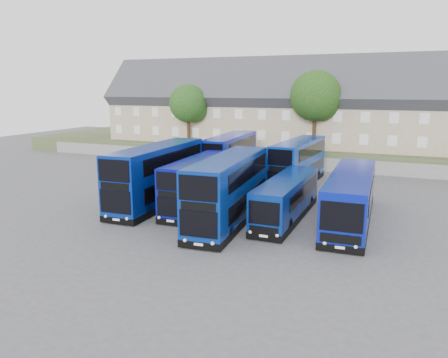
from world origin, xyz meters
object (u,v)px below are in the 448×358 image
tree_west (190,105)px  dd_front_mid (198,185)px  dd_front_left (157,176)px  tree_mid (317,98)px  coach_east_a (287,199)px

tree_west → dd_front_mid: bearing=-61.5°
dd_front_left → dd_front_mid: (3.51, 0.13, -0.41)m
dd_front_mid → tree_mid: 22.52m
coach_east_a → tree_mid: bearing=96.0°
dd_front_left → coach_east_a: size_ratio=1.10×
coach_east_a → tree_mid: (-2.22, 21.08, 6.62)m
tree_mid → coach_east_a: bearing=-84.0°
dd_front_left → tree_mid: size_ratio=1.30×
dd_front_left → dd_front_mid: 3.54m
dd_front_mid → coach_east_a: (7.01, 0.04, -0.46)m
dd_front_left → dd_front_mid: dd_front_left is taller
dd_front_left → tree_west: 22.64m
dd_front_mid → tree_mid: tree_mid is taller
dd_front_mid → tree_west: tree_west is taller
coach_east_a → tree_mid: size_ratio=1.18×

